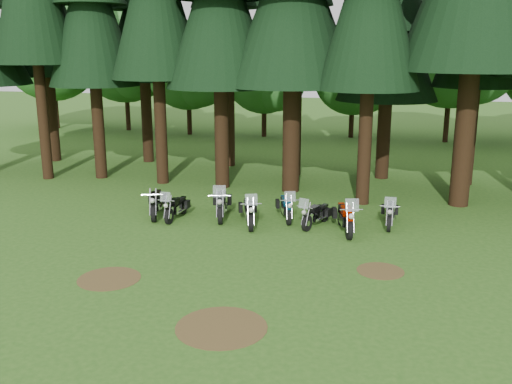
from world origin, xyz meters
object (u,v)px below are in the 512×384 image
motorcycle_3 (249,212)px  motorcycle_4 (286,208)px  motorcycle_1 (176,208)px  motorcycle_0 (156,203)px  motorcycle_2 (221,205)px  motorcycle_7 (390,214)px  motorcycle_5 (316,215)px  motorcycle_6 (345,218)px

motorcycle_3 → motorcycle_4: size_ratio=1.08×
motorcycle_1 → motorcycle_3: (2.92, -0.06, 0.06)m
motorcycle_0 → motorcycle_4: bearing=-9.2°
motorcycle_2 → motorcycle_7: (6.34, 0.52, -0.07)m
motorcycle_0 → motorcycle_2: size_ratio=0.93×
motorcycle_0 → motorcycle_7: bearing=-12.1°
motorcycle_4 → motorcycle_7: (3.87, 0.12, -0.00)m
motorcycle_0 → motorcycle_2: (2.57, 0.37, 0.03)m
motorcycle_0 → motorcycle_5: 6.28m
motorcycle_0 → motorcycle_3: size_ratio=1.01×
motorcycle_1 → motorcycle_5: 5.37m
motorcycle_2 → motorcycle_5: size_ratio=1.25×
motorcycle_3 → motorcycle_5: (2.44, 0.44, -0.07)m
motorcycle_6 → motorcycle_1: bearing=164.3°
motorcycle_0 → motorcycle_6: (7.39, -0.26, 0.02)m
motorcycle_3 → motorcycle_1: bearing=159.4°
motorcycle_5 → motorcycle_7: (2.63, 0.73, 0.03)m
motorcycle_3 → motorcycle_6: (3.55, 0.02, 0.02)m
motorcycle_7 → motorcycle_0: bearing=-175.0°
motorcycle_2 → motorcycle_3: 1.43m
motorcycle_2 → motorcycle_3: bearing=-41.5°
motorcycle_3 → motorcycle_0: bearing=156.5°
motorcycle_6 → motorcycle_7: 1.90m
motorcycle_2 → motorcycle_4: 2.50m
motorcycle_4 → motorcycle_6: (2.36, -1.02, 0.06)m
motorcycle_2 → motorcycle_5: 3.72m
motorcycle_2 → motorcycle_4: (2.47, 0.40, -0.07)m
motorcycle_1 → motorcycle_6: motorcycle_6 is taller
motorcycle_2 → motorcycle_6: 4.86m
motorcycle_5 → motorcycle_7: size_ratio=0.92×
motorcycle_0 → motorcycle_4: size_ratio=1.09×
motorcycle_1 → motorcycle_3: motorcycle_3 is taller
motorcycle_0 → motorcycle_2: bearing=-9.7°
motorcycle_0 → motorcycle_1: size_ratio=1.12×
motorcycle_1 → motorcycle_7: (7.98, 1.11, 0.02)m
motorcycle_0 → motorcycle_2: 2.59m
motorcycle_3 → motorcycle_4: motorcycle_3 is taller
motorcycle_0 → motorcycle_1: motorcycle_1 is taller
motorcycle_3 → motorcycle_4: bearing=22.0°
motorcycle_0 → motorcycle_5: size_ratio=1.17×
motorcycle_3 → motorcycle_6: motorcycle_6 is taller
motorcycle_2 → motorcycle_4: motorcycle_2 is taller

